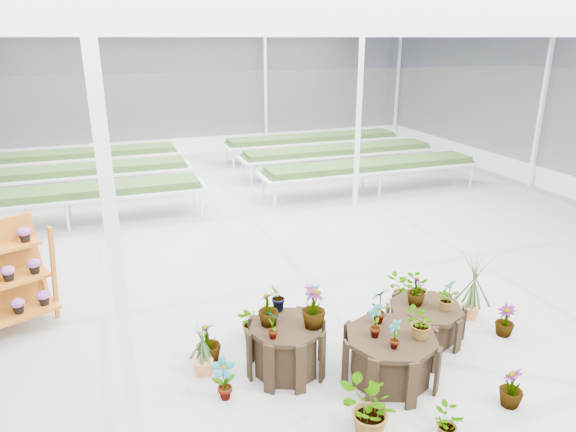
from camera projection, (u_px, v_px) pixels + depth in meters
name	position (u px, v px, depth m)	size (l,w,h in m)	color
ground_plane	(304.00, 290.00, 8.99)	(24.00, 24.00, 0.00)	gray
greenhouse_shell	(305.00, 165.00, 8.24)	(18.00, 24.00, 4.50)	white
steel_frame	(305.00, 165.00, 8.24)	(18.00, 24.00, 4.50)	silver
nursery_benches	(216.00, 171.00, 15.25)	(16.00, 7.00, 0.84)	silver
plinth_tall	(286.00, 348.00, 6.72)	(1.01, 1.01, 0.69)	black
plinth_mid	(390.00, 357.00, 6.58)	(1.22, 1.22, 0.64)	black
plinth_low	(425.00, 321.00, 7.54)	(1.10, 1.10, 0.50)	black
nursery_plants	(363.00, 327.00, 6.96)	(4.73, 3.24, 1.26)	#2F481E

